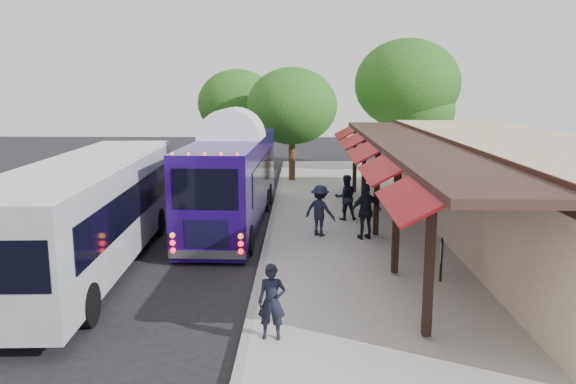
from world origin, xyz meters
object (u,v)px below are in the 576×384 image
(coach_bus, at_px, (233,175))
(city_bus, at_px, (90,209))
(ped_d, at_px, (320,210))
(ped_a, at_px, (272,302))
(sign_board, at_px, (442,253))
(ped_c, at_px, (366,211))
(ped_b, at_px, (346,197))

(coach_bus, height_order, city_bus, coach_bus)
(ped_d, bearing_deg, coach_bus, -4.25)
(ped_a, bearing_deg, coach_bus, 104.09)
(ped_a, relative_size, sign_board, 1.39)
(coach_bus, height_order, ped_d, coach_bus)
(ped_a, height_order, ped_c, ped_c)
(ped_d, bearing_deg, ped_c, -163.33)
(ped_b, height_order, sign_board, ped_b)
(city_bus, distance_m, ped_c, 8.84)
(sign_board, bearing_deg, ped_c, 122.93)
(coach_bus, distance_m, ped_b, 4.47)
(city_bus, distance_m, ped_a, 7.47)
(ped_d, bearing_deg, sign_board, 154.89)
(coach_bus, relative_size, ped_d, 6.29)
(coach_bus, bearing_deg, ped_c, -28.43)
(coach_bus, xyz_separation_m, ped_a, (2.05, -10.58, -0.97))
(ped_a, distance_m, ped_d, 8.31)
(sign_board, bearing_deg, ped_b, 118.89)
(city_bus, height_order, ped_d, city_bus)
(city_bus, xyz_separation_m, ped_c, (8.34, 2.86, -0.67))
(coach_bus, bearing_deg, city_bus, -120.38)
(coach_bus, height_order, ped_c, coach_bus)
(city_bus, height_order, ped_c, city_bus)
(ped_b, relative_size, ped_c, 0.93)
(ped_a, xyz_separation_m, ped_c, (2.80, 7.80, 0.16))
(ped_c, distance_m, sign_board, 4.51)
(ped_a, bearing_deg, ped_d, 84.45)
(ped_a, distance_m, ped_c, 8.29)
(coach_bus, xyz_separation_m, ped_b, (4.38, 0.05, -0.88))
(coach_bus, height_order, sign_board, coach_bus)
(ped_b, relative_size, sign_board, 1.56)
(coach_bus, distance_m, ped_c, 5.65)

